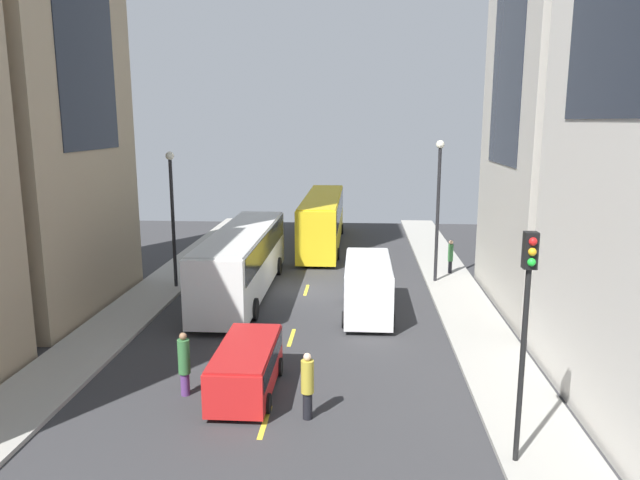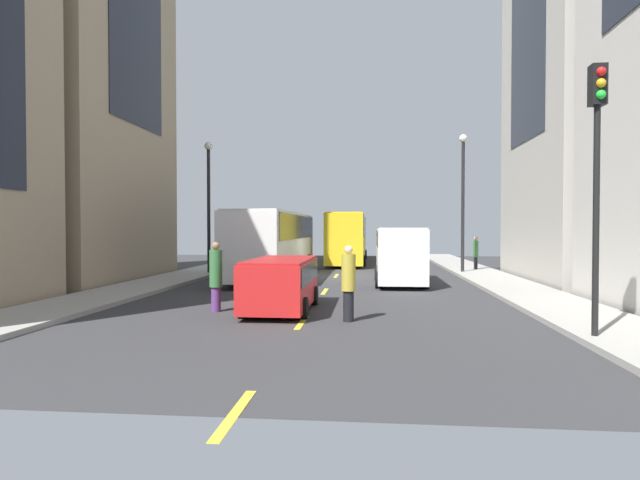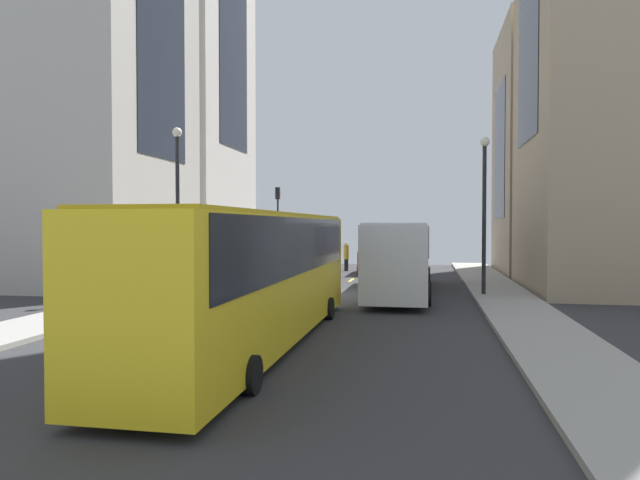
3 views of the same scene
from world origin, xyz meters
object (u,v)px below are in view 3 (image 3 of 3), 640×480
city_bus_white (401,252)px  pedestrian_walking_far (346,256)px  delivery_van_white (287,257)px  traffic_light_near_corner (278,211)px  streetcar_yellow (258,267)px  pedestrian_waiting_curb (138,273)px  car_red_0 (374,259)px  pedestrian_crossing_near (404,257)px

city_bus_white → pedestrian_walking_far: 13.60m
delivery_van_white → traffic_light_near_corner: 12.80m
pedestrian_walking_far → traffic_light_near_corner: size_ratio=0.35×
streetcar_yellow → pedestrian_walking_far: 25.25m
traffic_light_near_corner → pedestrian_walking_far: bearing=159.4°
city_bus_white → pedestrian_waiting_curb: bearing=21.7°
pedestrian_walking_far → streetcar_yellow: bearing=160.0°
delivery_van_white → car_red_0: delivery_van_white is taller
pedestrian_crossing_near → traffic_light_near_corner: traffic_light_near_corner is taller
pedestrian_crossing_near → pedestrian_walking_far: size_ratio=1.03×
streetcar_yellow → pedestrian_crossing_near: bearing=-97.2°
pedestrian_walking_far → traffic_light_near_corner: 6.79m
city_bus_white → pedestrian_waiting_curb: 12.04m
delivery_van_white → traffic_light_near_corner: size_ratio=0.94×
delivery_van_white → pedestrian_waiting_curb: size_ratio=2.95×
car_red_0 → pedestrian_waiting_curb: size_ratio=2.33×
city_bus_white → traffic_light_near_corner: traffic_light_near_corner is taller
traffic_light_near_corner → delivery_van_white: bearing=107.1°
pedestrian_waiting_curb → streetcar_yellow: bearing=122.2°
delivery_van_white → traffic_light_near_corner: bearing=-72.9°
city_bus_white → car_red_0: (2.27, -11.18, -1.06)m
city_bus_white → delivery_van_white: size_ratio=2.28×
car_red_0 → pedestrian_walking_far: bearing=-37.5°
streetcar_yellow → pedestrian_waiting_curb: (7.84, -7.94, -0.93)m
streetcar_yellow → car_red_0: streetcar_yellow is taller
pedestrian_walking_far → traffic_light_near_corner: traffic_light_near_corner is taller
streetcar_yellow → traffic_light_near_corner: size_ratio=2.39×
streetcar_yellow → traffic_light_near_corner: bearing=-76.2°
delivery_van_white → traffic_light_near_corner: (3.67, -11.94, 2.81)m
streetcar_yellow → car_red_0: size_ratio=3.20×
delivery_van_white → pedestrian_waiting_curb: delivery_van_white is taller
city_bus_white → streetcar_yellow: size_ratio=0.90×
delivery_van_white → pedestrian_waiting_curb: 8.87m
traffic_light_near_corner → pedestrian_waiting_curb: bearing=86.6°
delivery_van_white → pedestrian_crossing_near: delivery_van_white is taller
car_red_0 → traffic_light_near_corner: size_ratio=0.75×
car_red_0 → traffic_light_near_corner: traffic_light_near_corner is taller
pedestrian_crossing_near → pedestrian_waiting_curb: 19.30m
streetcar_yellow → delivery_van_white: (3.01, -15.37, -0.61)m
delivery_van_white → traffic_light_near_corner: traffic_light_near_corner is taller
pedestrian_waiting_curb → city_bus_white: bearing=-170.7°
traffic_light_near_corner → car_red_0: bearing=154.1°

